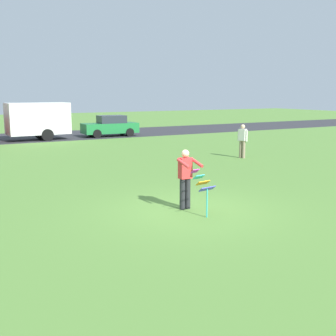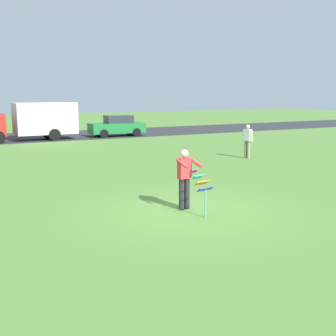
% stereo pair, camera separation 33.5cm
% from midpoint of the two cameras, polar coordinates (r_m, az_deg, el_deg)
% --- Properties ---
extents(ground_plane, '(120.00, 120.00, 0.00)m').
position_cam_midpoint_polar(ground_plane, '(12.45, 2.00, -5.55)').
color(ground_plane, '#568438').
extents(road_strip, '(120.00, 8.00, 0.01)m').
position_cam_midpoint_polar(road_strip, '(34.29, -18.80, 3.85)').
color(road_strip, '#2D2D33').
rests_on(road_strip, ground).
extents(person_kite_flyer, '(0.54, 0.66, 1.73)m').
position_cam_midpoint_polar(person_kite_flyer, '(12.32, 1.56, -1.17)').
color(person_kite_flyer, '#26262B').
rests_on(person_kite_flyer, ground).
extents(kite_held, '(0.53, 0.68, 1.26)m').
position_cam_midpoint_polar(kite_held, '(11.65, 3.83, -2.25)').
color(kite_held, '#D83399').
rests_on(kite_held, ground).
extents(parked_truck_red_cab, '(6.77, 2.28, 2.62)m').
position_cam_midpoint_polar(parked_truck_red_cab, '(31.78, -18.56, 5.97)').
color(parked_truck_red_cab, '#B2231E').
rests_on(parked_truck_red_cab, ground).
extents(parked_car_green, '(4.26, 1.95, 1.60)m').
position_cam_midpoint_polar(parked_car_green, '(33.58, -7.92, 5.49)').
color(parked_car_green, '#1E7238').
rests_on(parked_car_green, ground).
extents(person_walker_far, '(0.33, 0.54, 1.73)m').
position_cam_midpoint_polar(person_walker_far, '(22.41, 9.40, 3.68)').
color(person_walker_far, gray).
rests_on(person_walker_far, ground).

